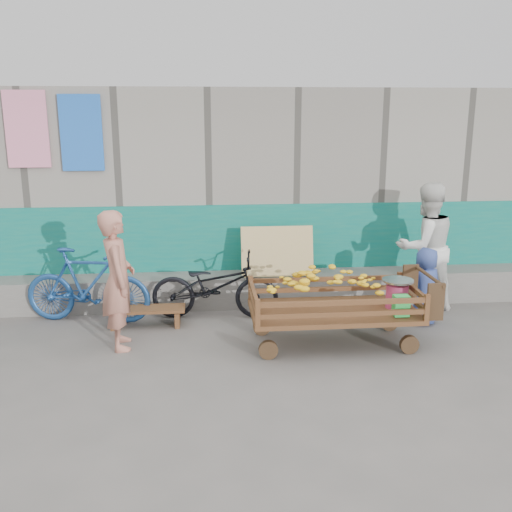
{
  "coord_description": "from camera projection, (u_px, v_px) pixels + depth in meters",
  "views": [
    {
      "loc": [
        -0.7,
        -5.37,
        2.67
      ],
      "look_at": [
        -0.09,
        1.2,
        1.0
      ],
      "focal_mm": 40.0,
      "sensor_mm": 36.0,
      "label": 1
    }
  ],
  "objects": [
    {
      "name": "ground",
      "position": [
        276.0,
        378.0,
        5.9
      ],
      "size": [
        80.0,
        80.0,
        0.0
      ],
      "primitive_type": "plane",
      "color": "#5D5A55",
      "rests_on": "ground"
    },
    {
      "name": "building_wall",
      "position": [
        245.0,
        187.0,
        9.45
      ],
      "size": [
        12.0,
        3.5,
        3.0
      ],
      "color": "gray",
      "rests_on": "ground"
    },
    {
      "name": "banana_cart",
      "position": [
        331.0,
        295.0,
        6.61
      ],
      "size": [
        2.12,
        0.97,
        0.9
      ],
      "color": "#543318",
      "rests_on": "ground"
    },
    {
      "name": "bench",
      "position": [
        146.0,
        313.0,
        7.27
      ],
      "size": [
        1.0,
        0.3,
        0.25
      ],
      "color": "#543318",
      "rests_on": "ground"
    },
    {
      "name": "vendor_man",
      "position": [
        118.0,
        280.0,
        6.49
      ],
      "size": [
        0.49,
        0.65,
        1.62
      ],
      "primitive_type": "imported",
      "rotation": [
        0.0,
        0.0,
        1.75
      ],
      "color": "tan",
      "rests_on": "ground"
    },
    {
      "name": "woman",
      "position": [
        425.0,
        247.0,
        7.77
      ],
      "size": [
        0.98,
        0.83,
        1.76
      ],
      "primitive_type": "imported",
      "rotation": [
        0.0,
        0.0,
        3.35
      ],
      "color": "white",
      "rests_on": "ground"
    },
    {
      "name": "child",
      "position": [
        425.0,
        286.0,
        7.29
      ],
      "size": [
        0.57,
        0.46,
        1.01
      ],
      "primitive_type": "imported",
      "rotation": [
        0.0,
        0.0,
        3.47
      ],
      "color": "#364A92",
      "rests_on": "ground"
    },
    {
      "name": "bicycle_dark",
      "position": [
        215.0,
        286.0,
        7.52
      ],
      "size": [
        1.72,
        0.75,
        0.88
      ],
      "primitive_type": "imported",
      "rotation": [
        0.0,
        0.0,
        1.47
      ],
      "color": "black",
      "rests_on": "ground"
    },
    {
      "name": "bicycle_blue",
      "position": [
        87.0,
        285.0,
        7.36
      ],
      "size": [
        1.71,
        0.77,
        0.99
      ],
      "primitive_type": "imported",
      "rotation": [
        0.0,
        0.0,
        1.38
      ],
      "color": "#204E94",
      "rests_on": "ground"
    }
  ]
}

